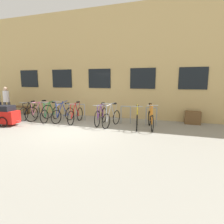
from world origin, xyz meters
name	(u,v)px	position (x,y,z in m)	size (l,w,h in m)	color
ground_plane	(71,130)	(0.00, 0.00, 0.00)	(42.00, 42.00, 0.00)	gray
storefront_building	(114,67)	(0.00, 5.75, 2.93)	(28.00, 5.13, 5.87)	tan
bike_rack	(91,111)	(0.05, 1.90, 0.51)	(6.52, 0.05, 0.86)	gray
bicycle_silver	(111,118)	(1.37, 1.22, 0.38)	(0.46, 1.63, 1.11)	black
bicycle_green	(50,114)	(-1.95, 1.31, 0.38)	(0.44, 1.73, 1.05)	black
bicycle_purple	(101,116)	(0.77, 1.42, 0.40)	(0.44, 1.73, 1.02)	black
bicycle_yellow	(137,119)	(2.51, 1.31, 0.38)	(0.46, 1.71, 1.04)	black
bicycle_red	(76,115)	(-0.53, 1.35, 0.38)	(0.44, 1.74, 1.03)	black
bicycle_black	(30,112)	(-3.27, 1.34, 0.39)	(0.44, 1.71, 0.97)	black
bicycle_orange	(151,119)	(3.09, 1.38, 0.39)	(0.55, 1.71, 1.10)	black
bicycle_blue	(63,114)	(-1.22, 1.35, 0.37)	(0.47, 1.61, 1.08)	black
bicycle_pink	(40,112)	(-2.63, 1.35, 0.40)	(0.54, 1.67, 1.03)	black
bike_trailer	(7,115)	(-3.19, -0.16, 0.48)	(1.47, 0.75, 0.94)	red
wooden_bench	(17,108)	(-5.28, 2.49, 0.35)	(1.89, 0.40, 0.46)	brown
person_by_bench	(6,100)	(-4.89, 1.41, 0.98)	(0.32, 0.32, 1.69)	#3F3F42
backpack	(9,114)	(-4.67, 1.28, 0.22)	(0.28, 0.20, 0.44)	maroon
planter_box	(193,118)	(4.88, 2.85, 0.30)	(0.70, 0.44, 0.60)	brown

